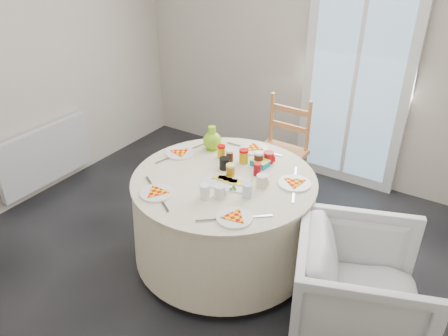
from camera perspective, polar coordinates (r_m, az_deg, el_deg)
The scene contains 13 objects.
floor at distance 3.38m, azimuth -2.96°, elevation -13.83°, with size 4.00×4.00×0.00m, color black.
wall_back at distance 4.36m, azimuth 12.45°, elevation 15.37°, with size 4.00×0.02×2.60m, color #BCB5A3.
glass_door at distance 4.26m, azimuth 16.91°, elevation 10.96°, with size 1.00×0.08×2.10m, color silver.
radiator at distance 4.48m, azimuth -22.28°, elevation 1.54°, with size 0.07×1.00×0.55m, color silver.
table at distance 3.31m, azimuth 0.00°, elevation -6.41°, with size 1.36×1.36×0.69m, color beige.
wooden_chair at distance 4.01m, azimuth 7.17°, elevation 1.88°, with size 0.43×0.41×0.97m, color #BF6C4A, non-canonical shape.
armchair at distance 2.87m, azimuth 17.38°, elevation -14.30°, with size 0.77×0.72×0.79m, color silver.
place_settings at distance 3.09m, azimuth 0.00°, elevation -0.48°, with size 1.23×1.23×0.02m, color silver, non-canonical shape.
jar_cluster at distance 3.23m, azimuth 1.81°, elevation 1.87°, with size 0.41×0.21×0.12m, color #9B521E, non-canonical shape.
butter_tub at distance 3.25m, azimuth 4.74°, elevation 1.27°, with size 0.13×0.09×0.05m, color #0183AD.
green_pitcher at distance 3.45m, azimuth -1.57°, elevation 4.70°, with size 0.15×0.15×0.19m, color #80C21A, non-canonical shape.
cheese_platter at distance 3.03m, azimuth 0.26°, elevation -1.11°, with size 0.32×0.20×0.04m, color white, non-canonical shape.
mugs_glasses at distance 3.02m, azimuth 1.73°, elevation -0.47°, with size 0.59×0.59×0.11m, color gray, non-canonical shape.
Camera 1 is at (1.46, -1.98, 2.32)m, focal length 35.00 mm.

